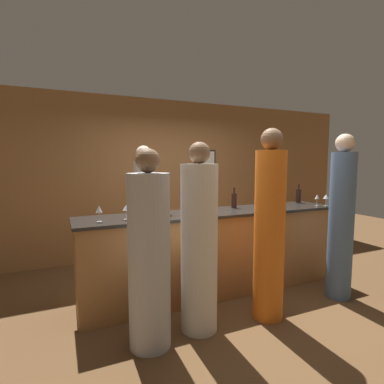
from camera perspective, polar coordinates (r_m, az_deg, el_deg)
ground_plane at (r=4.15m, az=4.64°, el=-18.34°), size 14.00×14.00×0.00m
back_wall at (r=5.53m, az=-4.68°, el=2.72°), size 8.00×0.08×2.80m
bar_counter at (r=3.96m, az=4.71°, el=-11.26°), size 3.47×0.65×1.06m
bartender at (r=4.22m, az=-9.02°, el=-4.98°), size 0.28×0.28×1.91m
guest_0 at (r=4.12m, az=26.53°, el=-4.96°), size 0.29×0.29×2.03m
guest_1 at (r=2.78m, az=-8.15°, el=-12.25°), size 0.38×0.38×1.81m
guest_2 at (r=3.01m, az=1.38°, el=-10.02°), size 0.37×0.37×1.88m
guest_3 at (r=3.32m, az=14.53°, el=-7.09°), size 0.32×0.32×2.04m
wine_bottle_0 at (r=4.88m, az=19.61°, el=-0.67°), size 0.08×0.08×0.28m
wine_bottle_1 at (r=4.67m, az=15.81°, el=-0.65°), size 0.08×0.08×0.31m
wine_bottle_2 at (r=4.13m, az=8.01°, el=-1.54°), size 0.07×0.07×0.28m
ice_bucket at (r=3.59m, az=-5.78°, el=-2.68°), size 0.19×0.19×0.20m
wine_glass_0 at (r=4.62m, az=22.72°, el=-0.91°), size 0.06×0.06×0.17m
wine_glass_1 at (r=3.28m, az=-17.29°, el=-3.23°), size 0.07×0.07×0.17m
wine_glass_2 at (r=3.32m, az=-12.45°, el=-3.04°), size 0.08×0.08×0.16m
wine_glass_3 at (r=3.63m, az=3.33°, el=-2.38°), size 0.07×0.07×0.15m
wine_glass_4 at (r=4.67m, az=24.18°, el=-0.86°), size 0.08×0.08×0.17m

